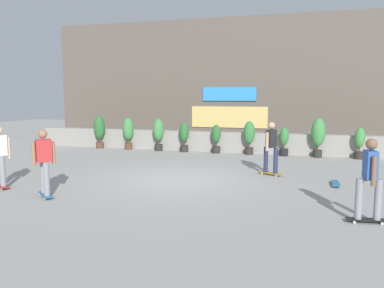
# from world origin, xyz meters

# --- Properties ---
(ground_plane) EXTENTS (48.00, 48.00, 0.00)m
(ground_plane) POSITION_xyz_m (0.00, 0.00, 0.00)
(ground_plane) COLOR #9E9B96
(planter_wall) EXTENTS (18.00, 0.40, 0.90)m
(planter_wall) POSITION_xyz_m (0.00, 6.00, 0.45)
(planter_wall) COLOR gray
(planter_wall) RESTS_ON ground
(building_backdrop) EXTENTS (20.00, 2.08, 6.50)m
(building_backdrop) POSITION_xyz_m (-0.00, 10.00, 3.25)
(building_backdrop) COLOR #60564C
(building_backdrop) RESTS_ON ground
(potted_plant_0) EXTENTS (0.53, 0.53, 1.54)m
(potted_plant_0) POSITION_xyz_m (-5.77, 5.55, 0.90)
(potted_plant_0) COLOR brown
(potted_plant_0) RESTS_ON ground
(potted_plant_1) EXTENTS (0.51, 0.51, 1.49)m
(potted_plant_1) POSITION_xyz_m (-4.26, 5.55, 0.86)
(potted_plant_1) COLOR brown
(potted_plant_1) RESTS_ON ground
(potted_plant_2) EXTENTS (0.50, 0.50, 1.47)m
(potted_plant_2) POSITION_xyz_m (-2.75, 5.55, 0.85)
(potted_plant_2) COLOR #2D2823
(potted_plant_2) RESTS_ON ground
(potted_plant_3) EXTENTS (0.43, 0.43, 1.33)m
(potted_plant_3) POSITION_xyz_m (-1.51, 5.55, 0.75)
(potted_plant_3) COLOR #2D2823
(potted_plant_3) RESTS_ON ground
(potted_plant_4) EXTENTS (0.40, 0.40, 1.26)m
(potted_plant_4) POSITION_xyz_m (-0.04, 5.55, 0.69)
(potted_plant_4) COLOR #2D2823
(potted_plant_4) RESTS_ON ground
(potted_plant_5) EXTENTS (0.48, 0.48, 1.44)m
(potted_plant_5) POSITION_xyz_m (1.40, 5.55, 0.83)
(potted_plant_5) COLOR #2D2823
(potted_plant_5) RESTS_ON ground
(potted_plant_6) EXTENTS (0.37, 0.37, 1.20)m
(potted_plant_6) POSITION_xyz_m (2.86, 5.55, 0.64)
(potted_plant_6) COLOR black
(potted_plant_6) RESTS_ON ground
(potted_plant_7) EXTENTS (0.57, 0.57, 1.61)m
(potted_plant_7) POSITION_xyz_m (4.21, 5.55, 0.95)
(potted_plant_7) COLOR #2D2823
(potted_plant_7) RESTS_ON ground
(potted_plant_8) EXTENTS (0.40, 0.40, 1.27)m
(potted_plant_8) POSITION_xyz_m (5.79, 5.55, 0.69)
(potted_plant_8) COLOR #2D2823
(potted_plant_8) RESTS_ON ground
(skater_mid_plaza) EXTENTS (0.78, 0.60, 1.70)m
(skater_mid_plaza) POSITION_xyz_m (-4.36, -2.32, 0.94)
(skater_mid_plaza) COLOR maroon
(skater_mid_plaza) RESTS_ON ground
(skater_by_wall_right) EXTENTS (0.74, 0.68, 1.70)m
(skater_by_wall_right) POSITION_xyz_m (-2.59, -2.81, 0.94)
(skater_by_wall_right) COLOR #266699
(skater_by_wall_right) RESTS_ON ground
(skater_foreground) EXTENTS (0.80, 0.55, 1.70)m
(skater_foreground) POSITION_xyz_m (2.63, 1.42, 0.94)
(skater_foreground) COLOR #BF8C26
(skater_foreground) RESTS_ON ground
(skater_far_left) EXTENTS (0.82, 0.56, 1.70)m
(skater_far_left) POSITION_xyz_m (4.84, -2.74, 0.94)
(skater_far_left) COLOR black
(skater_far_left) RESTS_ON ground
(skateboard_near_camera) EXTENTS (0.20, 0.80, 0.08)m
(skateboard_near_camera) POSITION_xyz_m (4.51, 0.49, 0.06)
(skateboard_near_camera) COLOR #266699
(skateboard_near_camera) RESTS_ON ground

